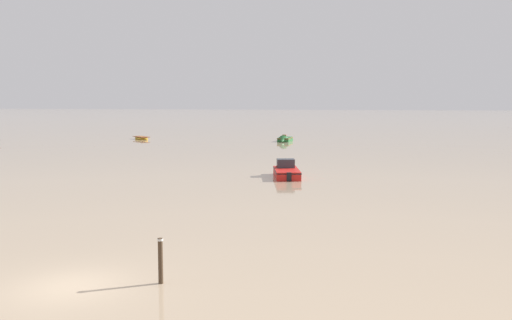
% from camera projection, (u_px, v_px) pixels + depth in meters
% --- Properties ---
extents(ground_plane, '(800.00, 800.00, 0.00)m').
position_uv_depth(ground_plane, '(72.00, 286.00, 20.47)').
color(ground_plane, tan).
extents(motorboat_moored_0, '(1.99, 5.45, 1.84)m').
position_uv_depth(motorboat_moored_0, '(284.00, 140.00, 92.78)').
color(motorboat_moored_0, '#23602D').
rests_on(motorboat_moored_0, ground).
extents(motorboat_moored_1, '(3.42, 6.26, 2.26)m').
position_uv_depth(motorboat_moored_1, '(286.00, 172.00, 50.42)').
color(motorboat_moored_1, red).
rests_on(motorboat_moored_1, ground).
extents(rowboat_moored_2, '(4.35, 4.19, 0.71)m').
position_uv_depth(rowboat_moored_2, '(141.00, 138.00, 98.33)').
color(rowboat_moored_2, gold).
rests_on(rowboat_moored_2, ground).
extents(mooring_post_near, '(0.22, 0.22, 1.91)m').
position_uv_depth(mooring_post_near, '(161.00, 262.00, 20.69)').
color(mooring_post_near, '#443323').
rests_on(mooring_post_near, ground).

